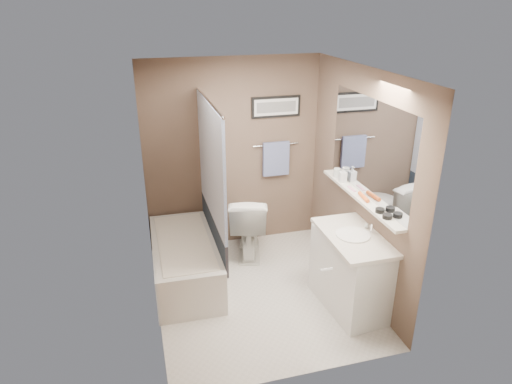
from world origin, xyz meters
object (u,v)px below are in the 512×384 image
object	(u,v)px
candle_bowl_near	(387,216)
soap_bottle	(343,174)
bathtub	(185,261)
glass_jar	(337,173)
toilet	(248,224)
candle_bowl_far	(380,210)
vanity	(351,273)
hair_brush_front	(364,197)

from	to	relation	value
candle_bowl_near	soap_bottle	xyz separation A→B (m)	(0.00, 0.96, 0.06)
bathtub	glass_jar	world-z (taller)	glass_jar
toilet	candle_bowl_far	bearing A→B (deg)	137.94
bathtub	vanity	world-z (taller)	vanity
hair_brush_front	toilet	bearing A→B (deg)	130.06
candle_bowl_far	hair_brush_front	xyz separation A→B (m)	(0.00, 0.33, 0.00)
toilet	candle_bowl_far	xyz separation A→B (m)	(0.94, -1.44, 0.73)
bathtub	candle_bowl_far	distance (m)	2.24
bathtub	toilet	size ratio (longest dim) A/B	1.85
hair_brush_front	vanity	bearing A→B (deg)	-129.10
hair_brush_front	glass_jar	xyz separation A→B (m)	(0.00, 0.65, 0.03)
candle_bowl_near	hair_brush_front	xyz separation A→B (m)	(0.00, 0.46, 0.00)
toilet	candle_bowl_near	distance (m)	1.97
glass_jar	bathtub	bearing A→B (deg)	178.59
soap_bottle	vanity	bearing A→B (deg)	-104.32
bathtub	toilet	distance (m)	0.96
toilet	candle_bowl_near	bearing A→B (deg)	135.67
bathtub	soap_bottle	bearing A→B (deg)	-4.93
bathtub	candle_bowl_far	xyz separation A→B (m)	(1.79, -1.02, 0.89)
bathtub	toilet	bearing A→B (deg)	27.66
bathtub	soap_bottle	distance (m)	2.03
bathtub	soap_bottle	xyz separation A→B (m)	(1.79, -0.20, 0.95)
candle_bowl_near	glass_jar	distance (m)	1.11
glass_jar	toilet	bearing A→B (deg)	153.69
candle_bowl_near	soap_bottle	distance (m)	0.96
bathtub	vanity	size ratio (longest dim) A/B	1.67
vanity	candle_bowl_far	distance (m)	0.76
candle_bowl_near	candle_bowl_far	size ratio (longest dim) A/B	1.00
vanity	candle_bowl_near	size ratio (longest dim) A/B	10.00
toilet	glass_jar	distance (m)	1.29
vanity	candle_bowl_near	distance (m)	0.79
soap_bottle	bathtub	bearing A→B (deg)	173.70
vanity	glass_jar	distance (m)	1.18
candle_bowl_near	hair_brush_front	distance (m)	0.46
candle_bowl_far	soap_bottle	distance (m)	0.83
toilet	candle_bowl_far	world-z (taller)	candle_bowl_far
glass_jar	soap_bottle	bearing A→B (deg)	-90.00
candle_bowl_far	soap_bottle	xyz separation A→B (m)	(0.00, 0.83, 0.06)
candle_bowl_far	soap_bottle	bearing A→B (deg)	90.00
candle_bowl_far	bathtub	bearing A→B (deg)	150.14
toilet	candle_bowl_near	xyz separation A→B (m)	(0.94, -1.58, 0.73)
hair_brush_front	candle_bowl_near	bearing A→B (deg)	-90.00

